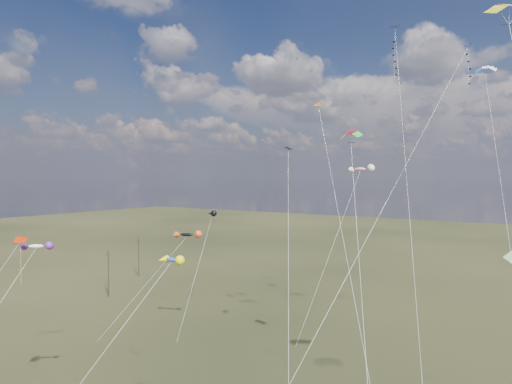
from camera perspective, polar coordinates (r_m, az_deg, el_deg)
The scene contains 15 objects.
utility_pole_near at distance 82.68m, azimuth -17.96°, elevation -9.61°, with size 1.40×0.20×8.00m.
utility_pole_far at distance 97.58m, azimuth -14.45°, elevation -7.79°, with size 1.40×0.20×8.00m.
diamond_black_high at distance 55.71m, azimuth 17.12°, elevation 14.60°, with size 10.01×22.93×38.21m.
diamond_navy_tall at distance 48.01m, azimuth 23.47°, elevation 11.50°, with size 10.04×27.56×33.63m.
diamond_black_mid at distance 43.79m, azimuth 4.07°, elevation -4.16°, with size 8.77×15.09×23.77m.
diamond_red_low at distance 43.13m, azimuth -28.03°, elevation -8.60°, with size 4.17×10.37×15.53m.
diamond_orange_center at distance 48.06m, azimuth 9.55°, elevation 1.39°, with size 14.95×19.41×29.35m.
parafoil_yellow at distance 35.45m, azimuth 29.14°, elevation 19.59°, with size 7.76×20.74×32.29m.
parafoil_blue_white at distance 57.62m, azimuth 26.81°, elevation 13.50°, with size 7.57×21.23×33.14m.
parafoil_tricolor at distance 44.21m, azimuth 11.80°, elevation 7.09°, with size 7.82×12.85×25.26m.
novelty_black_orange at distance 60.32m, azimuth -8.69°, elevation -5.31°, with size 9.01×9.99×13.52m.
novelty_orange_black at distance 67.65m, azimuth -5.48°, elevation -2.73°, with size 5.09×13.06×15.60m.
novelty_white_purple at distance 43.57m, azimuth -25.88°, elevation -6.24°, with size 2.40×13.06×14.99m.
novelty_redwhite_stripe at distance 62.46m, azimuth 12.88°, elevation 2.76°, with size 5.43×12.16×22.15m.
novelty_blue_yellow at distance 32.58m, azimuth -10.75°, elevation -8.56°, with size 7.05×10.87×15.18m.
Camera 1 is at (25.34, -20.49, 20.64)m, focal length 32.00 mm.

